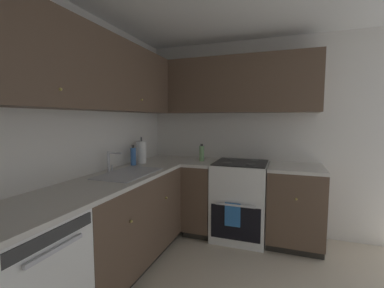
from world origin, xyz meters
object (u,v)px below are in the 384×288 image
paper_towel_roll (142,152)px  oil_bottle (202,153)px  oven_range (240,199)px  soap_bottle (133,156)px

paper_towel_roll → oil_bottle: size_ratio=1.50×
oven_range → paper_towel_roll: paper_towel_roll is taller
oven_range → oil_bottle: 0.73m
soap_bottle → oven_range: bearing=-63.8°
oven_range → oil_bottle: (-0.02, 0.48, 0.54)m
oven_range → soap_bottle: size_ratio=4.66×
oven_range → paper_towel_roll: size_ratio=3.32×
oven_range → soap_bottle: 1.37m
paper_towel_roll → soap_bottle: bearing=172.3°
oven_range → paper_towel_roll: 1.31m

